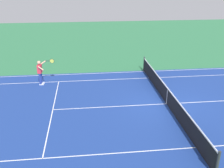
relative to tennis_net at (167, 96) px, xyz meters
The scene contains 6 objects.
ground_plane 0.49m from the tennis_net, ahead, with size 60.00×60.00×0.00m, color #2D7247.
court_slab 0.49m from the tennis_net, ahead, with size 24.20×11.40×0.00m, color navy.
court_line_markings 0.49m from the tennis_net, ahead, with size 23.85×11.05×0.01m.
tennis_net is the anchor object (origin of this frame).
tennis_player_near 8.42m from the tennis_net, 26.78° to the right, with size 1.12×0.77×1.70m.
tennis_ball 0.52m from the tennis_net, 148.65° to the right, with size 0.07×0.07×0.07m, color #CCE01E.
Camera 1 is at (4.56, 12.69, 6.69)m, focal length 41.21 mm.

